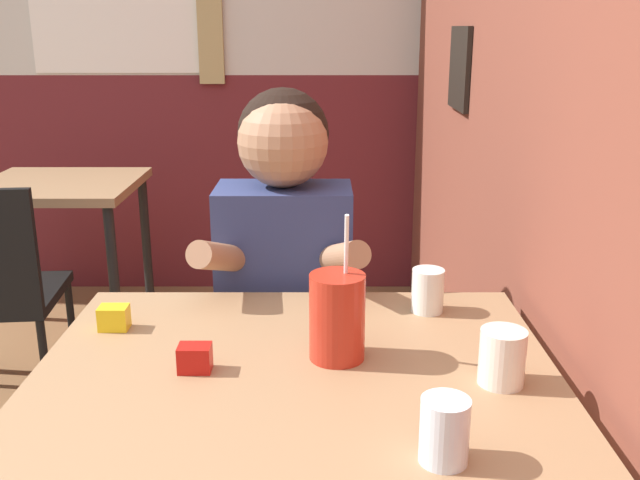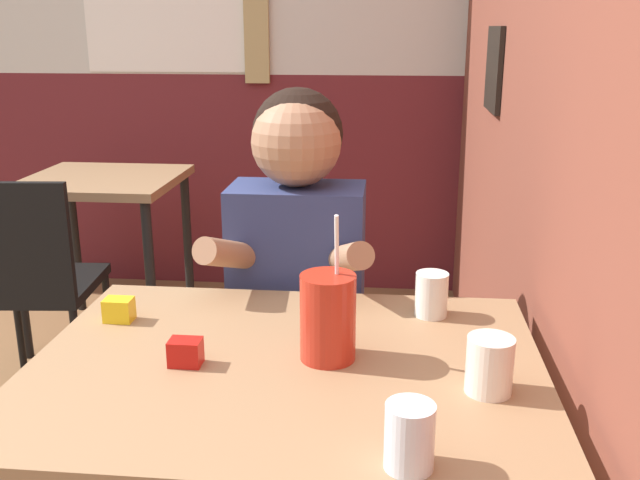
{
  "view_description": "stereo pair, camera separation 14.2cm",
  "coord_description": "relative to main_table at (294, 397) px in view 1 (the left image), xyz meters",
  "views": [
    {
      "loc": [
        0.69,
        -0.93,
        1.33
      ],
      "look_at": [
        0.7,
        0.44,
        0.92
      ],
      "focal_mm": 40.0,
      "sensor_mm": 36.0,
      "label": 1
    },
    {
      "loc": [
        0.84,
        -0.92,
        1.33
      ],
      "look_at": [
        0.7,
        0.44,
        0.92
      ],
      "focal_mm": 40.0,
      "sensor_mm": 36.0,
      "label": 2
    }
  ],
  "objects": [
    {
      "name": "glass_center",
      "position": [
        0.28,
        0.26,
        0.12
      ],
      "size": [
        0.07,
        0.07,
        0.1
      ],
      "color": "silver",
      "rests_on": "main_table"
    },
    {
      "name": "main_table",
      "position": [
        0.0,
        0.0,
        0.0
      ],
      "size": [
        0.97,
        0.75,
        0.72
      ],
      "color": "#93704C",
      "rests_on": "ground_plane"
    },
    {
      "name": "cocktail_pitcher",
      "position": [
        0.08,
        0.03,
        0.15
      ],
      "size": [
        0.11,
        0.11,
        0.29
      ],
      "color": "#B22819",
      "rests_on": "main_table"
    },
    {
      "name": "back_wall",
      "position": [
        -0.67,
        2.37,
        0.71
      ],
      "size": [
        5.35,
        0.09,
        2.7
      ],
      "color": "silver",
      "rests_on": "ground_plane"
    },
    {
      "name": "glass_near_pitcher",
      "position": [
        0.22,
        -0.31,
        0.12
      ],
      "size": [
        0.07,
        0.07,
        0.1
      ],
      "color": "silver",
      "rests_on": "main_table"
    },
    {
      "name": "person_seated",
      "position": [
        -0.05,
        0.52,
        -0.0
      ],
      "size": [
        0.42,
        0.42,
        1.19
      ],
      "color": "navy",
      "rests_on": "ground_plane"
    },
    {
      "name": "glass_far_side",
      "position": [
        0.37,
        -0.08,
        0.12
      ],
      "size": [
        0.08,
        0.08,
        0.1
      ],
      "color": "silver",
      "rests_on": "main_table"
    },
    {
      "name": "background_table",
      "position": [
        -1.03,
        1.64,
        -0.03
      ],
      "size": [
        0.63,
        0.61,
        0.72
      ],
      "color": "#93704C",
      "rests_on": "ground_plane"
    },
    {
      "name": "brick_wall_right",
      "position": [
        0.56,
        1.03,
        0.7
      ],
      "size": [
        0.08,
        4.63,
        2.7
      ],
      "color": "brown",
      "rests_on": "ground_plane"
    },
    {
      "name": "condiment_ketchup",
      "position": [
        -0.18,
        -0.03,
        0.09
      ],
      "size": [
        0.06,
        0.04,
        0.05
      ],
      "color": "#B7140F",
      "rests_on": "main_table"
    },
    {
      "name": "condiment_mustard",
      "position": [
        -0.38,
        0.16,
        0.09
      ],
      "size": [
        0.06,
        0.04,
        0.05
      ],
      "color": "yellow",
      "rests_on": "main_table"
    }
  ]
}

